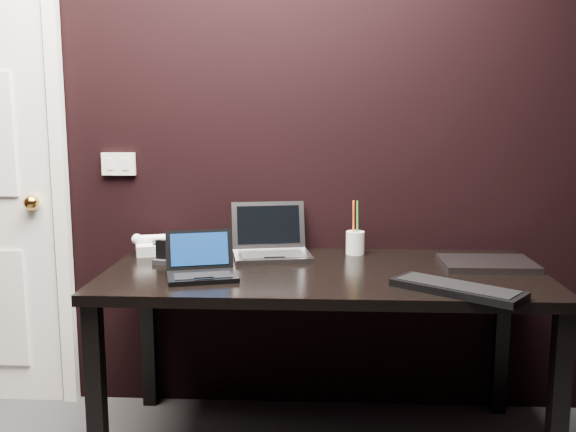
{
  "coord_description": "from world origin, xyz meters",
  "views": [
    {
      "loc": [
        0.28,
        -1.04,
        1.35
      ],
      "look_at": [
        0.16,
        1.35,
        0.96
      ],
      "focal_mm": 40.0,
      "sensor_mm": 36.0,
      "label": 1
    }
  ],
  "objects_px": {
    "silver_laptop": "(271,247)",
    "closed_laptop": "(487,264)",
    "desk": "(323,289)",
    "netbook": "(202,268)",
    "desk_phone": "(156,245)",
    "pen_cup": "(355,242)",
    "ext_keyboard": "(457,289)",
    "mobile_phone": "(162,255)"
  },
  "relations": [
    {
      "from": "desk",
      "to": "mobile_phone",
      "type": "xyz_separation_m",
      "value": [
        -0.66,
        0.07,
        0.11
      ]
    },
    {
      "from": "ext_keyboard",
      "to": "mobile_phone",
      "type": "height_order",
      "value": "mobile_phone"
    },
    {
      "from": "closed_laptop",
      "to": "pen_cup",
      "type": "relative_size",
      "value": 1.55
    },
    {
      "from": "desk_phone",
      "to": "pen_cup",
      "type": "bearing_deg",
      "value": 2.33
    },
    {
      "from": "ext_keyboard",
      "to": "desk_phone",
      "type": "relative_size",
      "value": 2.14
    },
    {
      "from": "ext_keyboard",
      "to": "desk_phone",
      "type": "distance_m",
      "value": 1.31
    },
    {
      "from": "silver_laptop",
      "to": "ext_keyboard",
      "type": "xyz_separation_m",
      "value": [
        0.68,
        -0.52,
        -0.03
      ]
    },
    {
      "from": "closed_laptop",
      "to": "desk",
      "type": "bearing_deg",
      "value": -172.36
    },
    {
      "from": "desk",
      "to": "netbook",
      "type": "distance_m",
      "value": 0.49
    },
    {
      "from": "mobile_phone",
      "to": "pen_cup",
      "type": "height_order",
      "value": "pen_cup"
    },
    {
      "from": "silver_laptop",
      "to": "closed_laptop",
      "type": "relative_size",
      "value": 1.01
    },
    {
      "from": "mobile_phone",
      "to": "pen_cup",
      "type": "bearing_deg",
      "value": 15.54
    },
    {
      "from": "desk",
      "to": "netbook",
      "type": "height_order",
      "value": "netbook"
    },
    {
      "from": "desk",
      "to": "silver_laptop",
      "type": "bearing_deg",
      "value": 135.44
    },
    {
      "from": "netbook",
      "to": "mobile_phone",
      "type": "bearing_deg",
      "value": 134.77
    },
    {
      "from": "desk",
      "to": "ext_keyboard",
      "type": "distance_m",
      "value": 0.55
    },
    {
      "from": "ext_keyboard",
      "to": "mobile_phone",
      "type": "relative_size",
      "value": 4.64
    },
    {
      "from": "desk",
      "to": "desk_phone",
      "type": "bearing_deg",
      "value": 160.67
    },
    {
      "from": "pen_cup",
      "to": "closed_laptop",
      "type": "bearing_deg",
      "value": -21.53
    },
    {
      "from": "silver_laptop",
      "to": "desk_phone",
      "type": "height_order",
      "value": "silver_laptop"
    },
    {
      "from": "desk_phone",
      "to": "closed_laptop",
      "type": "bearing_deg",
      "value": -6.93
    },
    {
      "from": "desk",
      "to": "pen_cup",
      "type": "height_order",
      "value": "pen_cup"
    },
    {
      "from": "netbook",
      "to": "mobile_phone",
      "type": "relative_size",
      "value": 3.16
    },
    {
      "from": "netbook",
      "to": "desk_phone",
      "type": "distance_m",
      "value": 0.48
    },
    {
      "from": "desk_phone",
      "to": "ext_keyboard",
      "type": "bearing_deg",
      "value": -25.06
    },
    {
      "from": "netbook",
      "to": "pen_cup",
      "type": "distance_m",
      "value": 0.73
    },
    {
      "from": "silver_laptop",
      "to": "desk_phone",
      "type": "distance_m",
      "value": 0.51
    },
    {
      "from": "desk_phone",
      "to": "mobile_phone",
      "type": "xyz_separation_m",
      "value": [
        0.07,
        -0.19,
        -0.0
      ]
    },
    {
      "from": "ext_keyboard",
      "to": "desk_phone",
      "type": "height_order",
      "value": "desk_phone"
    },
    {
      "from": "desk",
      "to": "silver_laptop",
      "type": "height_order",
      "value": "silver_laptop"
    },
    {
      "from": "silver_laptop",
      "to": "closed_laptop",
      "type": "height_order",
      "value": "silver_laptop"
    },
    {
      "from": "ext_keyboard",
      "to": "desk",
      "type": "bearing_deg",
      "value": 146.78
    },
    {
      "from": "desk",
      "to": "pen_cup",
      "type": "xyz_separation_m",
      "value": [
        0.14,
        0.29,
        0.13
      ]
    },
    {
      "from": "desk",
      "to": "ext_keyboard",
      "type": "bearing_deg",
      "value": -33.22
    },
    {
      "from": "ext_keyboard",
      "to": "desk_phone",
      "type": "xyz_separation_m",
      "value": [
        -1.18,
        0.55,
        0.02
      ]
    },
    {
      "from": "desk",
      "to": "silver_laptop",
      "type": "distance_m",
      "value": 0.33
    },
    {
      "from": "silver_laptop",
      "to": "closed_laptop",
      "type": "xyz_separation_m",
      "value": [
        0.87,
        -0.13,
        -0.03
      ]
    },
    {
      "from": "netbook",
      "to": "desk_phone",
      "type": "bearing_deg",
      "value": 125.08
    },
    {
      "from": "desk",
      "to": "netbook",
      "type": "xyz_separation_m",
      "value": [
        -0.46,
        -0.13,
        0.11
      ]
    },
    {
      "from": "desk",
      "to": "desk_phone",
      "type": "relative_size",
      "value": 8.12
    },
    {
      "from": "ext_keyboard",
      "to": "netbook",
      "type": "bearing_deg",
      "value": 169.77
    },
    {
      "from": "netbook",
      "to": "closed_laptop",
      "type": "distance_m",
      "value": 1.13
    }
  ]
}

